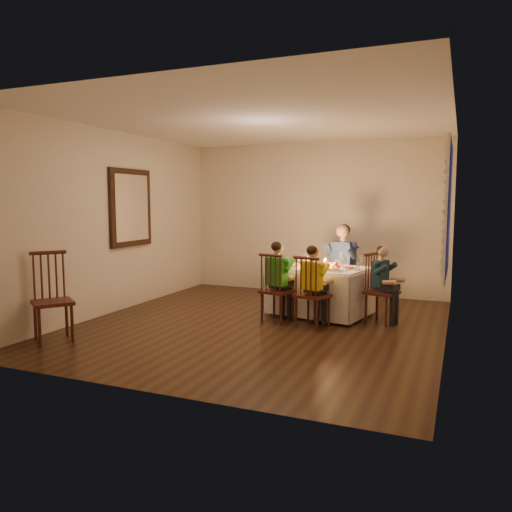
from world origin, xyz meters
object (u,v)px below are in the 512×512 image
at_px(chair_adult, 341,306).
at_px(serving_bowl, 307,261).
at_px(adult, 341,306).
at_px(child_yellow, 312,327).
at_px(chair_near_right, 312,327).
at_px(chair_end, 381,323).
at_px(child_green, 277,322).
at_px(chair_extra, 54,341).
at_px(child_teal, 381,323).
at_px(dining_table, 320,281).
at_px(chair_near_left, 277,322).

bearing_deg(chair_adult, serving_bowl, -123.76).
xyz_separation_m(adult, serving_bowl, (-0.45, -0.34, 0.71)).
bearing_deg(child_yellow, adult, -76.30).
xyz_separation_m(chair_near_right, chair_end, (0.78, 0.56, 0.00)).
height_order(chair_adult, serving_bowl, serving_bowl).
height_order(child_green, child_yellow, child_green).
height_order(chair_extra, child_teal, chair_extra).
relative_size(adult, child_green, 1.17).
xyz_separation_m(dining_table, chair_near_right, (0.11, -0.74, -0.48)).
distance_m(chair_near_right, child_teal, 0.96).
bearing_deg(child_yellow, child_green, 3.57).
relative_size(chair_near_left, child_teal, 0.91).
bearing_deg(child_teal, child_yellow, 144.32).
relative_size(chair_near_left, child_yellow, 0.88).
bearing_deg(serving_bowl, child_green, -97.06).
bearing_deg(child_teal, chair_end, 0.00).
bearing_deg(chair_near_right, chair_extra, 50.28).
relative_size(dining_table, chair_end, 1.59).
xyz_separation_m(child_green, child_yellow, (0.51, -0.11, 0.00)).
bearing_deg(chair_extra, chair_near_right, -19.08).
bearing_deg(chair_adult, child_teal, -30.44).
relative_size(dining_table, chair_near_left, 1.59).
height_order(chair_adult, child_green, child_green).
xyz_separation_m(dining_table, chair_end, (0.89, -0.18, -0.48)).
xyz_separation_m(chair_near_left, child_yellow, (0.51, -0.11, 0.00)).
height_order(child_yellow, serving_bowl, serving_bowl).
bearing_deg(adult, dining_table, -84.63).
bearing_deg(chair_near_right, child_green, 3.57).
distance_m(child_yellow, serving_bowl, 1.34).
distance_m(dining_table, chair_near_left, 0.89).
distance_m(chair_near_left, child_teal, 1.37).
distance_m(dining_table, chair_end, 1.03).
bearing_deg(child_green, chair_adult, -99.88).
xyz_separation_m(chair_near_right, serving_bowl, (-0.39, 1.07, 0.71)).
relative_size(dining_table, child_green, 1.36).
bearing_deg(adult, chair_near_right, -73.13).
xyz_separation_m(chair_end, adult, (-0.73, 0.85, 0.00)).
bearing_deg(adult, child_green, -94.56).
distance_m(chair_near_left, child_yellow, 0.53).
height_order(chair_end, chair_extra, chair_extra).
relative_size(chair_adult, child_green, 0.86).
height_order(chair_adult, chair_extra, chair_extra).
height_order(chair_extra, adult, adult).
distance_m(child_green, child_teal, 1.37).
bearing_deg(chair_near_left, chair_adult, -99.88).
distance_m(dining_table, serving_bowl, 0.49).
xyz_separation_m(chair_end, serving_bowl, (-1.17, 0.51, 0.71)).
bearing_deg(chair_adult, chair_end, -30.44).
height_order(chair_end, child_yellow, child_yellow).
bearing_deg(chair_near_right, child_teal, -128.56).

